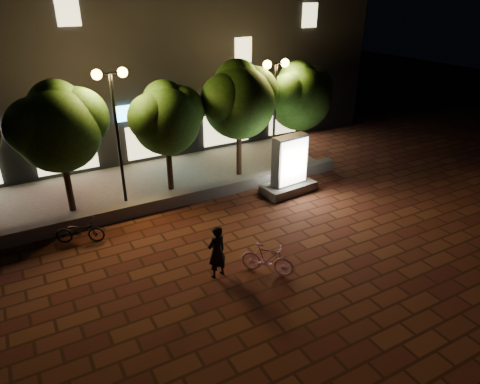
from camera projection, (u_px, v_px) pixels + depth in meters
ground at (217, 256)px, 13.79m from camera, size 80.00×80.00×0.00m
retaining_wall at (172, 200)px, 16.84m from camera, size 16.00×0.45×0.50m
sidewalk at (152, 182)px, 18.90m from camera, size 16.00×5.00×0.08m
building_block at (102, 48)px, 21.89m from camera, size 28.00×8.12×11.30m
tree_left at (58, 124)px, 15.11m from camera, size 3.60×3.00×4.89m
tree_mid at (166, 116)px, 16.96m from camera, size 3.24×2.70×4.50m
tree_right at (239, 98)px, 18.26m from camera, size 3.72×3.10×5.07m
tree_far_right at (300, 94)px, 19.74m from camera, size 3.48×2.90×4.76m
street_lamp_left at (114, 103)px, 15.50m from camera, size 1.26×0.36×5.18m
street_lamp_right at (275, 87)px, 18.63m from camera, size 1.26×0.36×4.98m
ad_kiosk at (289, 170)px, 17.71m from camera, size 2.37×1.35×2.46m
scooter_pink at (267, 259)px, 12.77m from camera, size 1.44×1.53×0.99m
rider at (217, 252)px, 12.49m from camera, size 0.69×0.52×1.69m
scooter_parked at (80, 231)px, 14.38m from camera, size 1.69×1.17×0.84m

